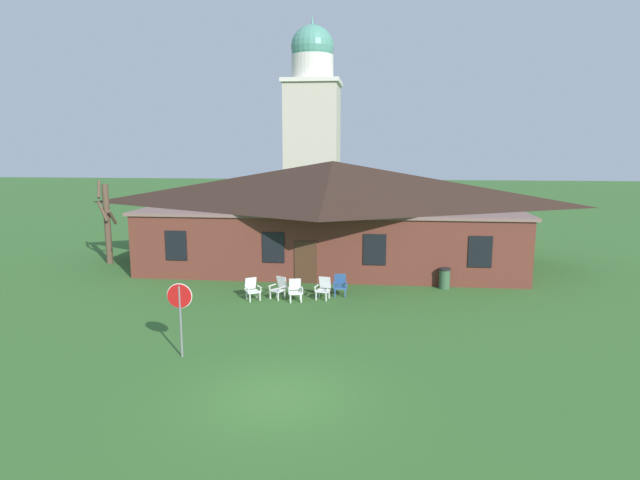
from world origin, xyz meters
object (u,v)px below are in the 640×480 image
object	(u,v)px
lawn_chair_by_porch	(252,288)
lawn_chair_right_end	(340,284)
trash_bin	(444,278)
lawn_chair_middle	(324,288)
lawn_chair_left_end	(295,290)
stop_sign	(180,305)
lawn_chair_near_door	(279,287)

from	to	relation	value
lawn_chair_by_porch	lawn_chair_right_end	distance (m)	3.96
lawn_chair_by_porch	trash_bin	bearing A→B (deg)	18.14
lawn_chair_by_porch	lawn_chair_middle	size ratio (longest dim) A/B	1.00
lawn_chair_right_end	trash_bin	bearing A→B (deg)	19.38
lawn_chair_by_porch	lawn_chair_left_end	size ratio (longest dim) A/B	1.00
lawn_chair_middle	trash_bin	bearing A→B (deg)	23.08
stop_sign	lawn_chair_middle	bearing A→B (deg)	61.92
lawn_chair_left_end	trash_bin	size ratio (longest dim) A/B	0.98
lawn_chair_left_end	lawn_chair_middle	size ratio (longest dim) A/B	1.00
lawn_chair_right_end	trash_bin	xyz separation A→B (m)	(4.82, 1.70, -0.00)
stop_sign	trash_bin	bearing A→B (deg)	45.52
lawn_chair_left_end	lawn_chair_right_end	bearing A→B (deg)	30.74
lawn_chair_right_end	lawn_chair_left_end	bearing A→B (deg)	-149.26
lawn_chair_by_porch	trash_bin	world-z (taller)	trash_bin
lawn_chair_near_door	lawn_chair_middle	bearing A→B (deg)	4.44
lawn_chair_middle	trash_bin	distance (m)	5.98
trash_bin	lawn_chair_by_porch	bearing A→B (deg)	-161.86
lawn_chair_left_end	lawn_chair_middle	world-z (taller)	same
lawn_chair_near_door	lawn_chair_right_end	bearing A→B (deg)	16.89
trash_bin	lawn_chair_right_end	bearing A→B (deg)	-160.62
lawn_chair_by_porch	lawn_chair_middle	xyz separation A→B (m)	(3.11, 0.48, 0.00)
stop_sign	lawn_chair_near_door	distance (m)	7.32
lawn_chair_middle	lawn_chair_right_end	world-z (taller)	same
lawn_chair_middle	trash_bin	world-z (taller)	trash_bin
lawn_chair_by_porch	lawn_chair_right_end	bearing A→B (deg)	16.55
lawn_chair_near_door	lawn_chair_left_end	world-z (taller)	same
lawn_chair_near_door	lawn_chair_right_end	size ratio (longest dim) A/B	1.00
stop_sign	lawn_chair_near_door	world-z (taller)	stop_sign
lawn_chair_middle	lawn_chair_left_end	bearing A→B (deg)	-158.71
lawn_chair_middle	trash_bin	xyz separation A→B (m)	(5.50, 2.35, -0.00)
lawn_chair_near_door	trash_bin	size ratio (longest dim) A/B	0.98
trash_bin	stop_sign	bearing A→B (deg)	-134.48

